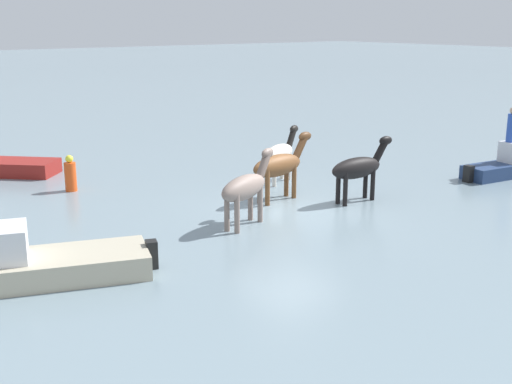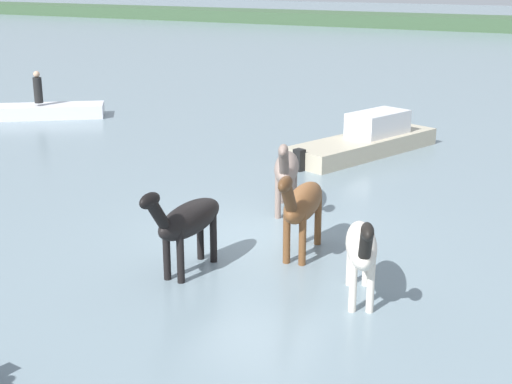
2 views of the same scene
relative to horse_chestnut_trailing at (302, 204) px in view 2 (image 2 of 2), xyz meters
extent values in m
plane|color=gray|center=(-1.10, 0.44, -1.05)|extent=(212.52, 212.52, 0.00)
ellipsoid|color=brown|center=(-0.01, 0.09, 0.01)|extent=(0.83, 1.98, 0.65)
cylinder|color=brown|center=(0.22, -0.46, -0.52)|extent=(0.14, 0.14, 1.06)
cylinder|color=brown|center=(-0.09, -0.50, -0.52)|extent=(0.14, 0.14, 1.06)
cylinder|color=brown|center=(0.06, 0.68, -0.52)|extent=(0.14, 0.14, 1.06)
cylinder|color=brown|center=(-0.25, 0.64, -0.52)|extent=(0.14, 0.14, 1.06)
cylinder|color=#50311A|center=(0.13, -0.92, 0.43)|extent=(0.30, 0.61, 0.71)
ellipsoid|color=#50311A|center=(0.16, -1.12, 0.72)|extent=(0.29, 0.55, 0.28)
ellipsoid|color=silver|center=(1.68, -1.33, -0.08)|extent=(1.16, 1.82, 0.59)
cylinder|color=silver|center=(2.01, -1.76, -0.57)|extent=(0.13, 0.13, 0.97)
cylinder|color=silver|center=(1.75, -1.87, -0.57)|extent=(0.13, 0.13, 0.97)
cylinder|color=silver|center=(1.60, -0.79, -0.57)|extent=(0.13, 0.13, 0.97)
cylinder|color=silver|center=(1.34, -0.90, -0.57)|extent=(0.13, 0.13, 0.97)
cylinder|color=black|center=(2.04, -2.19, 0.30)|extent=(0.40, 0.57, 0.65)
ellipsoid|color=black|center=(2.11, -2.36, 0.57)|extent=(0.37, 0.52, 0.26)
ellipsoid|color=black|center=(-1.51, -1.65, -0.03)|extent=(0.58, 1.85, 0.62)
cylinder|color=black|center=(-1.37, -2.21, -0.54)|extent=(0.14, 0.14, 1.02)
cylinder|color=black|center=(-1.67, -2.20, -0.54)|extent=(0.14, 0.14, 1.02)
cylinder|color=black|center=(-1.35, -1.10, -0.54)|extent=(0.14, 0.14, 1.02)
cylinder|color=black|center=(-1.65, -1.09, -0.54)|extent=(0.14, 0.14, 1.02)
cylinder|color=black|center=(-1.53, -2.63, 0.37)|extent=(0.23, 0.57, 0.68)
ellipsoid|color=black|center=(-1.54, -2.82, 0.65)|extent=(0.22, 0.51, 0.27)
ellipsoid|color=gray|center=(-1.43, 2.34, -0.02)|extent=(1.20, 1.94, 0.63)
cylinder|color=gray|center=(-1.09, 1.87, -0.53)|extent=(0.14, 0.14, 1.03)
cylinder|color=gray|center=(-1.37, 1.76, -0.53)|extent=(0.14, 0.14, 1.03)
cylinder|color=gray|center=(-1.49, 2.92, -0.53)|extent=(0.14, 0.14, 1.03)
cylinder|color=gray|center=(-1.78, 2.81, -0.53)|extent=(0.14, 0.14, 1.03)
cylinder|color=#63544C|center=(-1.07, 1.42, 0.39)|extent=(0.41, 0.61, 0.69)
ellipsoid|color=#63544C|center=(-1.00, 1.23, 0.67)|extent=(0.39, 0.56, 0.28)
cube|color=silver|center=(-14.32, 8.00, -0.88)|extent=(4.47, 3.74, 0.64)
cube|color=#B7AD93|center=(-1.64, 8.30, -0.87)|extent=(3.27, 5.62, 0.66)
cube|color=silver|center=(-1.42, 8.91, -0.19)|extent=(1.66, 2.20, 0.70)
cube|color=black|center=(-2.59, 5.65, -0.80)|extent=(0.34, 0.32, 0.71)
cylinder|color=black|center=(-14.29, 7.89, 0.01)|extent=(0.32, 0.32, 0.95)
sphere|color=tan|center=(-14.29, 7.89, 0.61)|extent=(0.24, 0.24, 0.24)
camera|label=1|loc=(-14.49, 11.89, 4.14)|focal=45.99mm
camera|label=2|loc=(5.32, -12.16, 4.34)|focal=50.68mm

